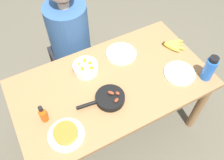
{
  "coord_description": "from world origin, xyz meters",
  "views": [
    {
      "loc": [
        -0.49,
        -0.92,
        2.13
      ],
      "look_at": [
        0.0,
        0.0,
        0.73
      ],
      "focal_mm": 38.0,
      "sensor_mm": 36.0,
      "label": 1
    }
  ],
  "objects": [
    {
      "name": "empty_plate_near_front",
      "position": [
        0.49,
        -0.17,
        0.71
      ],
      "size": [
        0.24,
        0.24,
        0.02
      ],
      "color": "white",
      "rests_on": "dining_table"
    },
    {
      "name": "banana_bunch",
      "position": [
        0.62,
        0.09,
        0.72
      ],
      "size": [
        0.19,
        0.16,
        0.04
      ],
      "color": "yellow",
      "rests_on": "dining_table"
    },
    {
      "name": "dining_table",
      "position": [
        0.0,
        0.0,
        0.6
      ],
      "size": [
        1.47,
        0.82,
        0.7
      ],
      "color": "olive",
      "rests_on": "ground_plane"
    },
    {
      "name": "fruit_bowl_mango",
      "position": [
        -0.12,
        0.19,
        0.74
      ],
      "size": [
        0.19,
        0.19,
        0.12
      ],
      "color": "white",
      "rests_on": "dining_table"
    },
    {
      "name": "hot_sauce_bottle",
      "position": [
        -0.54,
        -0.06,
        0.77
      ],
      "size": [
        0.05,
        0.05,
        0.15
      ],
      "color": "#C64C0F",
      "rests_on": "dining_table"
    },
    {
      "name": "empty_plate_far_left",
      "position": [
        0.2,
        0.22,
        0.71
      ],
      "size": [
        0.25,
        0.25,
        0.02
      ],
      "color": "white",
      "rests_on": "dining_table"
    },
    {
      "name": "skillet",
      "position": [
        -0.09,
        -0.13,
        0.73
      ],
      "size": [
        0.35,
        0.21,
        0.08
      ],
      "rotation": [
        0.0,
        0.0,
        3.02
      ],
      "color": "black",
      "rests_on": "dining_table"
    },
    {
      "name": "frittata_plate_center",
      "position": [
        -0.46,
        -0.23,
        0.73
      ],
      "size": [
        0.23,
        0.23,
        0.06
      ],
      "color": "white",
      "rests_on": "dining_table"
    },
    {
      "name": "person_figure",
      "position": [
        -0.08,
        0.66,
        0.51
      ],
      "size": [
        0.4,
        0.4,
        1.23
      ],
      "color": "black",
      "rests_on": "ground_plane"
    },
    {
      "name": "ground_plane",
      "position": [
        0.0,
        0.0,
        0.0
      ],
      "size": [
        14.0,
        14.0,
        0.0
      ],
      "primitive_type": "plane",
      "color": "#565142"
    },
    {
      "name": "water_bottle",
      "position": [
        0.65,
        -0.29,
        0.81
      ],
      "size": [
        0.08,
        0.08,
        0.22
      ],
      "color": "blue",
      "rests_on": "dining_table"
    }
  ]
}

